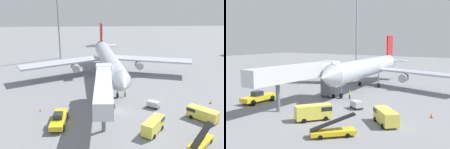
# 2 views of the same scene
# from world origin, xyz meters

# --- Properties ---
(ground_plane) EXTENTS (300.00, 300.00, 0.00)m
(ground_plane) POSITION_xyz_m (0.00, 0.00, 0.00)
(ground_plane) COLOR gray
(airplane_at_gate) EXTENTS (48.79, 46.66, 13.24)m
(airplane_at_gate) POSITION_xyz_m (-1.07, 22.36, 5.14)
(airplane_at_gate) COLOR #B7BCC6
(airplane_at_gate) RESTS_ON ground
(jet_bridge) EXTENTS (3.77, 22.37, 7.67)m
(jet_bridge) POSITION_xyz_m (-2.73, -1.35, 5.86)
(jet_bridge) COLOR silver
(jet_bridge) RESTS_ON ground
(pushback_tug) EXTENTS (2.56, 7.38, 2.30)m
(pushback_tug) POSITION_xyz_m (-10.82, -5.04, 1.05)
(pushback_tug) COLOR yellow
(pushback_tug) RESTS_ON ground
(belt_loader_truck) EXTENTS (5.35, 5.38, 2.89)m
(belt_loader_truck) POSITION_xyz_m (11.81, -12.92, 0.74)
(belt_loader_truck) COLOR yellow
(belt_loader_truck) RESTS_ON ground
(service_van_far_left) EXTENTS (5.28, 5.47, 2.17)m
(service_van_far_left) POSITION_xyz_m (15.23, -4.45, 1.24)
(service_van_far_left) COLOR #E5DB4C
(service_van_far_left) RESTS_ON ground
(service_van_rear_left) EXTENTS (4.73, 5.53, 2.36)m
(service_van_rear_left) POSITION_xyz_m (5.43, -8.48, 1.34)
(service_van_rear_left) COLOR #E5DB4C
(service_van_rear_left) RESTS_ON ground
(baggage_cart_rear_right) EXTENTS (2.79, 2.49, 1.41)m
(baggage_cart_rear_right) POSITION_xyz_m (7.38, 1.08, 0.79)
(baggage_cart_rear_right) COLOR #38383D
(baggage_cart_rear_right) RESTS_ON ground
(ground_crew_worker_foreground) EXTENTS (0.48, 0.48, 1.87)m
(ground_crew_worker_foreground) POSITION_xyz_m (2.23, 7.41, 0.99)
(ground_crew_worker_foreground) COLOR #1E2333
(ground_crew_worker_foreground) RESTS_ON ground
(safety_cone_alpha) EXTENTS (0.48, 0.48, 0.73)m
(safety_cone_alpha) POSITION_xyz_m (20.02, 2.51, 0.36)
(safety_cone_alpha) COLOR black
(safety_cone_alpha) RESTS_ON ground
(safety_cone_bravo) EXTENTS (0.33, 0.33, 0.51)m
(safety_cone_bravo) POSITION_xyz_m (-15.30, 0.49, 0.25)
(safety_cone_bravo) COLOR black
(safety_cone_bravo) RESTS_ON ground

